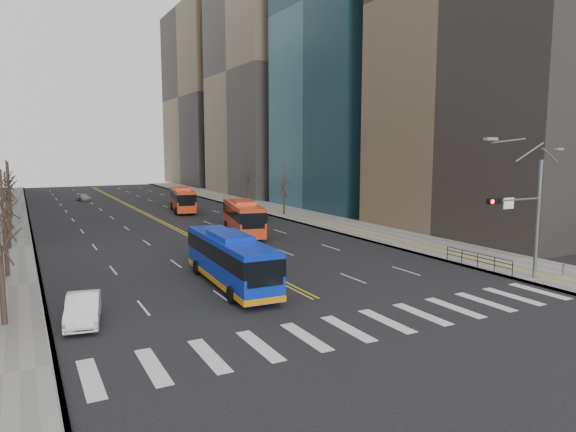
{
  "coord_description": "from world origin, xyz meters",
  "views": [
    {
      "loc": [
        -14.98,
        -19.96,
        8.69
      ],
      "look_at": [
        0.82,
        10.06,
        4.26
      ],
      "focal_mm": 32.0,
      "sensor_mm": 36.0,
      "label": 1
    }
  ],
  "objects": [
    {
      "name": "ground",
      "position": [
        0.0,
        0.0,
        0.0
      ],
      "size": [
        220.0,
        220.0,
        0.0
      ],
      "primitive_type": "plane",
      "color": "black"
    },
    {
      "name": "sidewalk_right",
      "position": [
        17.5,
        45.0,
        0.07
      ],
      "size": [
        7.0,
        130.0,
        0.15
      ],
      "primitive_type": "cube",
      "color": "gray",
      "rests_on": "ground"
    },
    {
      "name": "sidewalk_left",
      "position": [
        -16.5,
        45.0,
        0.07
      ],
      "size": [
        5.0,
        130.0,
        0.15
      ],
      "primitive_type": "cube",
      "color": "gray",
      "rests_on": "ground"
    },
    {
      "name": "crosswalk",
      "position": [
        0.0,
        0.0,
        0.01
      ],
      "size": [
        26.7,
        4.0,
        0.01
      ],
      "color": "silver",
      "rests_on": "ground"
    },
    {
      "name": "centerline",
      "position": [
        0.0,
        55.0,
        0.01
      ],
      "size": [
        0.55,
        100.0,
        0.01
      ],
      "color": "gold",
      "rests_on": "ground"
    },
    {
      "name": "office_towers",
      "position": [
        0.12,
        68.51,
        23.92
      ],
      "size": [
        83.0,
        134.0,
        58.0
      ],
      "color": "gray",
      "rests_on": "ground"
    },
    {
      "name": "signal_mast",
      "position": [
        13.77,
        2.0,
        4.86
      ],
      "size": [
        5.37,
        0.37,
        9.39
      ],
      "color": "slate",
      "rests_on": "ground"
    },
    {
      "name": "pedestrian_railing",
      "position": [
        14.3,
        6.0,
        0.82
      ],
      "size": [
        0.06,
        6.06,
        1.02
      ],
      "color": "black",
      "rests_on": "sidewalk_right"
    },
    {
      "name": "bollards",
      "position": [
        16.27,
        -0.17,
        0.55
      ],
      "size": [
        2.87,
        3.17,
        0.78
      ],
      "color": "slate",
      "rests_on": "sidewalk_right"
    },
    {
      "name": "street_trees",
      "position": [
        -7.18,
        34.55,
        4.87
      ],
      "size": [
        35.2,
        47.2,
        7.6
      ],
      "color": "#30231D",
      "rests_on": "ground"
    },
    {
      "name": "blue_bus",
      "position": [
        -3.31,
        10.16,
        1.79
      ],
      "size": [
        3.12,
        11.78,
        3.41
      ],
      "color": "#0C2BC0",
      "rests_on": "ground"
    },
    {
      "name": "red_bus_near",
      "position": [
        5.16,
        28.2,
        1.95
      ],
      "size": [
        4.95,
        11.35,
        3.51
      ],
      "color": "red",
      "rests_on": "ground"
    },
    {
      "name": "red_bus_far",
      "position": [
        5.19,
        50.09,
        1.91
      ],
      "size": [
        4.39,
        11.06,
        3.43
      ],
      "color": "red",
      "rests_on": "ground"
    },
    {
      "name": "car_white",
      "position": [
        -12.5,
        6.83,
        0.74
      ],
      "size": [
        2.28,
        4.67,
        1.48
      ],
      "primitive_type": "imported",
      "rotation": [
        0.0,
        0.0,
        -0.17
      ],
      "color": "white",
      "rests_on": "ground"
    },
    {
      "name": "car_dark_mid",
      "position": [
        11.75,
        38.31,
        0.65
      ],
      "size": [
        2.69,
        4.1,
        1.3
      ],
      "primitive_type": "imported",
      "rotation": [
        0.0,
        0.0,
        -0.33
      ],
      "color": "black",
      "rests_on": "ground"
    },
    {
      "name": "car_silver",
      "position": [
        -5.4,
        72.44,
        0.58
      ],
      "size": [
        2.47,
        4.27,
        1.16
      ],
      "primitive_type": "imported",
      "rotation": [
        0.0,
        0.0,
        0.22
      ],
      "color": "gray",
      "rests_on": "ground"
    },
    {
      "name": "car_dark_far",
      "position": [
        12.27,
        76.05,
        0.67
      ],
      "size": [
        2.67,
        5.0,
        1.33
      ],
      "primitive_type": "imported",
      "rotation": [
        0.0,
        0.0,
        -0.1
      ],
      "color": "black",
      "rests_on": "ground"
    }
  ]
}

